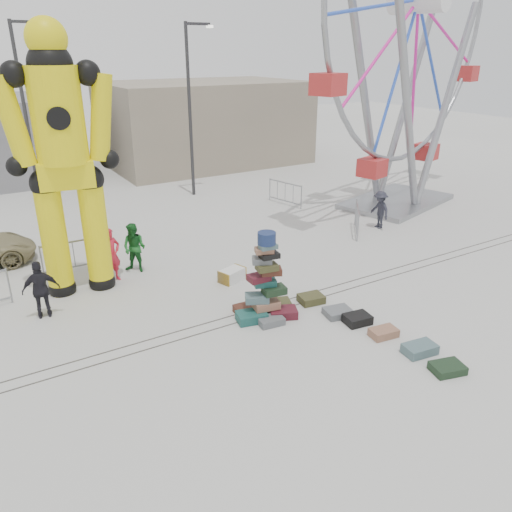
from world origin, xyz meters
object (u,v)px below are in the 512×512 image
pedestrian_green (134,248)px  pedestrian_black (41,290)px  crash_test_dummy (63,154)px  pedestrian_grey (380,210)px  lamp_post_right (191,103)px  barricade_wheel_back (285,193)px  steamer_trunk (232,275)px  lamp_post_left (27,107)px  suitcase_tower (265,293)px  pedestrian_red (111,255)px  barricade_wheel_front (357,220)px  ferris_wheel (415,29)px  barricade_dummy_c (74,256)px

pedestrian_green → pedestrian_black: (-3.15, -1.67, -0.00)m
crash_test_dummy → pedestrian_grey: 12.33m
lamp_post_right → barricade_wheel_back: 6.22m
lamp_post_right → crash_test_dummy: 11.12m
lamp_post_right → steamer_trunk: (-3.32, -10.00, -4.29)m
steamer_trunk → pedestrian_black: size_ratio=0.51×
lamp_post_right → lamp_post_left: 7.28m
suitcase_tower → pedestrian_red: bearing=139.3°
barricade_wheel_front → pedestrian_red: size_ratio=1.13×
lamp_post_left → steamer_trunk: lamp_post_left is taller
steamer_trunk → crash_test_dummy: bearing=138.1°
ferris_wheel → barricade_wheel_front: bearing=-169.8°
barricade_wheel_front → barricade_wheel_back: bearing=42.0°
lamp_post_right → pedestrian_black: lamp_post_right is taller
steamer_trunk → pedestrian_red: bearing=130.4°
barricade_wheel_back → suitcase_tower: bearing=-50.7°
pedestrian_black → pedestrian_grey: bearing=-169.3°
barricade_wheel_back → pedestrian_black: (-11.71, -5.51, 0.27)m
barricade_wheel_back → lamp_post_left: bearing=-134.4°
barricade_wheel_front → lamp_post_right: bearing=59.0°
barricade_wheel_front → pedestrian_grey: (1.19, -0.02, 0.23)m
pedestrian_red → pedestrian_black: size_ratio=1.07×
pedestrian_black → ferris_wheel: bearing=-162.5°
suitcase_tower → barricade_wheel_back: (6.48, 8.59, -0.14)m
barricade_dummy_c → barricade_wheel_front: size_ratio=1.00×
barricade_wheel_front → pedestrian_black: (-11.95, -0.77, 0.27)m
barricade_wheel_front → pedestrian_green: pedestrian_green is taller
barricade_wheel_front → barricade_wheel_back: 4.74m
suitcase_tower → pedestrian_green: 5.19m
pedestrian_red → pedestrian_green: pedestrian_red is taller
lamp_post_left → pedestrian_black: lamp_post_left is taller
ferris_wheel → pedestrian_black: size_ratio=9.37×
pedestrian_grey → barricade_wheel_back: bearing=-157.0°
suitcase_tower → crash_test_dummy: (-3.94, 4.28, 3.46)m
lamp_post_left → crash_test_dummy: lamp_post_left is taller
lamp_post_left → steamer_trunk: size_ratio=9.60×
suitcase_tower → pedestrian_grey: suitcase_tower is taller
lamp_post_left → barricade_dummy_c: size_ratio=4.00×
barricade_dummy_c → pedestrian_black: size_ratio=1.21×
lamp_post_left → lamp_post_right: bearing=-15.9°
steamer_trunk → barricade_wheel_front: 6.60m
lamp_post_left → barricade_dummy_c: bearing=-92.7°
barricade_wheel_back → barricade_wheel_front: bearing=-10.8°
crash_test_dummy → pedestrian_red: crash_test_dummy is taller
ferris_wheel → pedestrian_red: (-14.07, -1.58, -6.72)m
barricade_wheel_back → pedestrian_red: pedestrian_red is taller
lamp_post_right → barricade_wheel_front: size_ratio=4.00×
suitcase_tower → steamer_trunk: size_ratio=2.95×
lamp_post_right → lamp_post_left: bearing=164.1°
steamer_trunk → pedestrian_black: (-5.52, 0.63, 0.63)m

